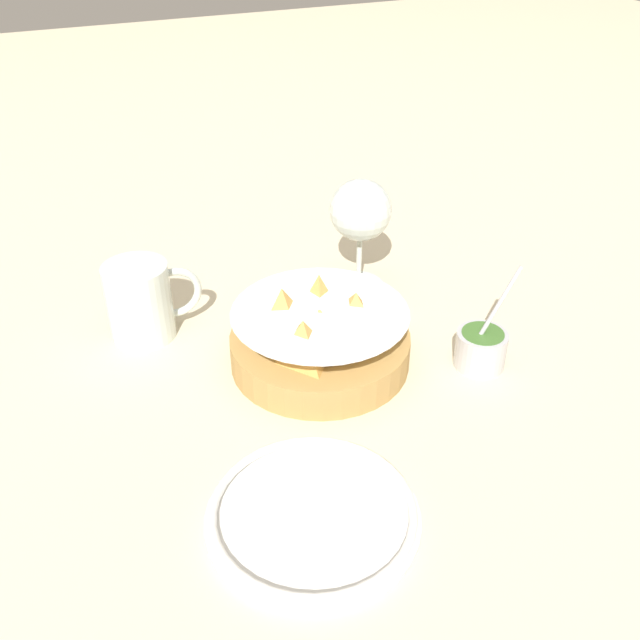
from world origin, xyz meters
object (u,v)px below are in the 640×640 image
Objects in this scene: side_plate at (313,513)px; food_basket at (319,337)px; sauce_cup at (481,347)px; beer_mug at (142,304)px; wine_glass at (361,213)px.

food_basket is at bearing 64.70° from side_plate.
sauce_cup is 0.39m from beer_mug.
wine_glass is 1.31× the size of beer_mug.
food_basket is 1.78× the size of beer_mug.
food_basket is 0.22m from beer_mug.
wine_glass is at bearing 101.79° from sauce_cup.
beer_mug is (-0.33, 0.21, 0.02)m from sauce_cup.
beer_mug reaches higher than food_basket.
food_basket is 0.23m from side_plate.
food_basket is 1.07× the size of side_plate.
beer_mug is (-0.29, -0.00, -0.06)m from wine_glass.
sauce_cup is (0.16, -0.08, -0.01)m from food_basket.
side_plate is at bearing -115.30° from food_basket.
wine_glass is 0.78× the size of side_plate.
wine_glass reaches higher than side_plate.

